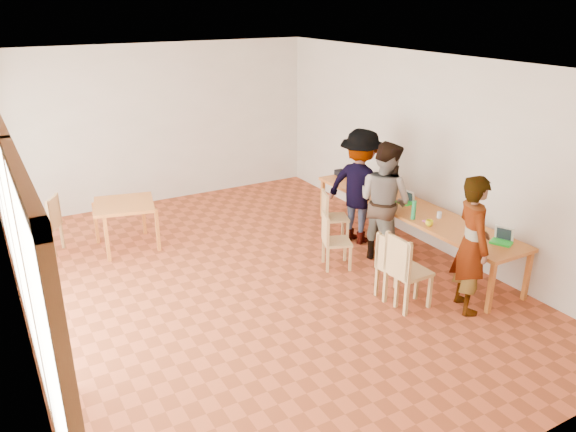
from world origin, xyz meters
name	(u,v)px	position (x,y,z in m)	size (l,w,h in m)	color
ground	(257,280)	(0.00, 0.00, 0.00)	(8.00, 8.00, 0.00)	#B04D2A
wall_back	(161,124)	(0.00, 4.00, 1.50)	(6.00, 0.10, 3.00)	beige
wall_front	(493,320)	(0.00, -4.00, 1.50)	(6.00, 0.10, 3.00)	beige
wall_right	(426,151)	(3.00, 0.00, 1.50)	(0.10, 8.00, 3.00)	beige
window_wall	(10,220)	(-2.96, 0.00, 1.50)	(0.10, 8.00, 3.00)	white
ceiling	(252,62)	(0.00, 0.00, 3.02)	(6.00, 8.00, 0.04)	white
communal_table	(410,210)	(2.50, -0.30, 0.70)	(0.80, 4.00, 0.75)	#CB732D
side_table	(124,208)	(-1.29, 2.06, 0.67)	(0.90, 0.90, 0.75)	#CB732D
chair_near	(393,261)	(1.30, -1.36, 0.56)	(0.47, 0.47, 0.49)	tan
chair_mid	(403,264)	(1.29, -1.57, 0.62)	(0.48, 0.48, 0.54)	tan
chair_far	(331,235)	(1.14, -0.15, 0.51)	(0.51, 0.51, 0.45)	tan
chair_empty	(330,211)	(1.66, 0.66, 0.52)	(0.51, 0.51, 0.45)	tan
chair_spare	(49,219)	(-2.37, 2.42, 0.57)	(0.59, 0.59, 0.49)	tan
person_near	(472,245)	(1.99, -2.00, 0.90)	(0.65, 0.43, 1.79)	gray
person_mid	(385,201)	(2.02, -0.26, 0.91)	(0.89, 0.69, 1.83)	gray
person_far	(360,187)	(2.09, 0.44, 0.93)	(1.20, 0.69, 1.86)	gray
laptop_near	(503,238)	(2.65, -1.92, 0.81)	(0.31, 0.32, 0.22)	#25D835
laptop_mid	(407,199)	(2.58, -0.12, 0.80)	(0.23, 0.26, 0.20)	#25D835
laptop_far	(389,188)	(2.69, 0.46, 0.80)	(0.28, 0.29, 0.20)	#25D835
yellow_mug	(429,223)	(2.22, -1.02, 0.79)	(0.11, 0.11, 0.09)	yellow
green_bottle	(414,210)	(2.20, -0.70, 0.89)	(0.07, 0.07, 0.28)	#1E8248
clear_glass	(439,215)	(2.56, -0.85, 0.80)	(0.07, 0.07, 0.09)	silver
condiment_cup	(474,224)	(2.76, -1.35, 0.78)	(0.08, 0.08, 0.06)	white
pink_phone	(426,222)	(2.28, -0.89, 0.76)	(0.05, 0.10, 0.01)	#DD4799
black_pouch	(342,173)	(2.51, 1.57, 0.80)	(0.16, 0.26, 0.09)	black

